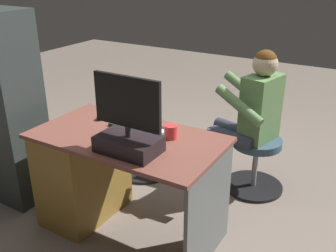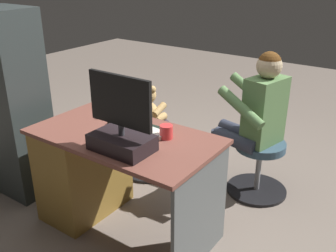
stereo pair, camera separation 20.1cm
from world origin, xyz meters
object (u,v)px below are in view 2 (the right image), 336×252
monitor (122,130)px  teddy_bear (148,107)px  visitor_chair (259,164)px  cup (166,132)px  keyboard (138,127)px  tv_remote (115,132)px  desk (93,167)px  person (253,113)px  office_chair_teddy (148,145)px  computer_mouse (102,115)px

monitor → teddy_bear: monitor is taller
visitor_chair → cup: bearing=70.7°
keyboard → tv_remote: keyboard is taller
desk → tv_remote: tv_remote is taller
monitor → visitor_chair: size_ratio=0.93×
visitor_chair → person: 0.44m
desk → office_chair_teddy: bearing=-84.0°
desk → monitor: bearing=159.5°
tv_remote → person: bearing=-149.5°
computer_mouse → cup: size_ratio=1.10×
computer_mouse → tv_remote: 0.31m
monitor → teddy_bear: bearing=-60.3°
keyboard → person: person is taller
cup → tv_remote: cup is taller
monitor → visitor_chair: (-0.42, -1.15, -0.60)m
cup → teddy_bear: (0.65, -0.65, -0.17)m
computer_mouse → visitor_chair: 1.31m
desk → monitor: size_ratio=2.69×
teddy_bear → person: bearing=-167.4°
desk → computer_mouse: computer_mouse is taller
desk → visitor_chair: bearing=-131.8°
office_chair_teddy → visitor_chair: bearing=-166.6°
keyboard → teddy_bear: teddy_bear is taller
keyboard → person: bearing=-119.7°
computer_mouse → visitor_chair: size_ratio=0.20×
desk → cup: cup is taller
office_chair_teddy → person: bearing=-166.6°
office_chair_teddy → teddy_bear: 0.36m
computer_mouse → person: size_ratio=0.08×
visitor_chair → desk: bearing=48.2°
teddy_bear → person: size_ratio=0.31×
keyboard → cup: size_ratio=4.82×
tv_remote → computer_mouse: bearing=-60.9°
office_chair_teddy → person: (-0.87, -0.21, 0.44)m
desk → person: size_ratio=1.05×
monitor → computer_mouse: monitor is taller
tv_remote → keyboard: bearing=-144.4°
monitor → person: monitor is taller
desk → monitor: monitor is taller
teddy_bear → person: (-0.87, -0.19, 0.08)m
tv_remote → visitor_chair: size_ratio=0.31×
monitor → computer_mouse: bearing=-33.9°
teddy_bear → visitor_chair: teddy_bear is taller
person → teddy_bear: bearing=12.6°
office_chair_teddy → person: 1.00m
monitor → computer_mouse: (0.46, -0.31, -0.11)m
cup → teddy_bear: size_ratio=0.24×
computer_mouse → person: 1.15m
computer_mouse → tv_remote: computer_mouse is taller
desk → cup: 0.70m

